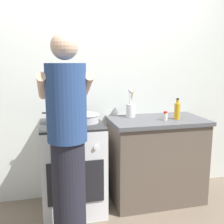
{
  "coord_description": "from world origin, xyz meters",
  "views": [
    {
      "loc": [
        -0.56,
        -2.39,
        1.49
      ],
      "look_at": [
        0.05,
        0.12,
        1.0
      ],
      "focal_mm": 42.6,
      "sensor_mm": 36.0,
      "label": 1
    }
  ],
  "objects": [
    {
      "name": "utensil_crock",
      "position": [
        0.31,
        0.32,
        1.0
      ],
      "size": [
        0.1,
        0.1,
        0.31
      ],
      "color": "silver",
      "rests_on": "countertop"
    },
    {
      "name": "countertop",
      "position": [
        0.55,
        0.15,
        0.45
      ],
      "size": [
        1.0,
        0.6,
        0.9
      ],
      "color": "brown",
      "rests_on": "ground"
    },
    {
      "name": "ground",
      "position": [
        0.0,
        0.0,
        0.0
      ],
      "size": [
        6.0,
        6.0,
        0.0
      ],
      "primitive_type": "plane",
      "color": "#6B5B4C"
    },
    {
      "name": "oil_bottle",
      "position": [
        0.74,
        0.09,
        0.99
      ],
      "size": [
        0.06,
        0.06,
        0.22
      ],
      "color": "gold",
      "rests_on": "countertop"
    },
    {
      "name": "back_wall",
      "position": [
        0.2,
        0.5,
        1.25
      ],
      "size": [
        3.2,
        0.1,
        2.5
      ],
      "color": "silver",
      "rests_on": "ground"
    },
    {
      "name": "person",
      "position": [
        -0.43,
        -0.42,
        0.86
      ],
      "size": [
        0.41,
        0.5,
        1.7
      ],
      "color": "black",
      "rests_on": "ground"
    },
    {
      "name": "pot",
      "position": [
        -0.49,
        0.16,
        0.96
      ],
      "size": [
        0.26,
        0.2,
        0.12
      ],
      "color": "#B2B2B7",
      "rests_on": "stove_range"
    },
    {
      "name": "mixing_bowl",
      "position": [
        -0.21,
        0.15,
        0.95
      ],
      "size": [
        0.27,
        0.27,
        0.09
      ],
      "color": "#B7B7BC",
      "rests_on": "stove_range"
    },
    {
      "name": "spice_bottle",
      "position": [
        0.6,
        0.06,
        0.94
      ],
      "size": [
        0.04,
        0.04,
        0.09
      ],
      "color": "silver",
      "rests_on": "countertop"
    },
    {
      "name": "stove_range",
      "position": [
        -0.35,
        0.15,
        0.45
      ],
      "size": [
        0.6,
        0.62,
        0.9
      ],
      "color": "silver",
      "rests_on": "ground"
    }
  ]
}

